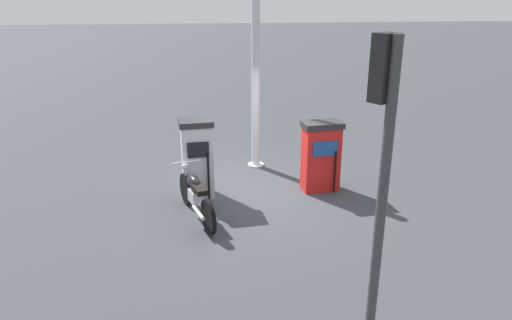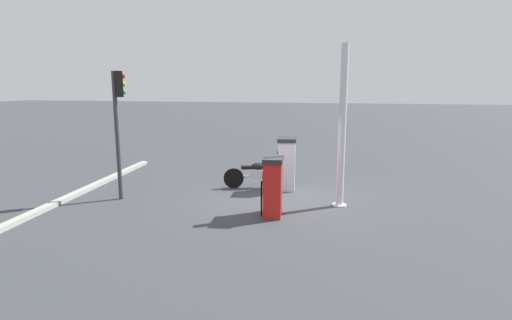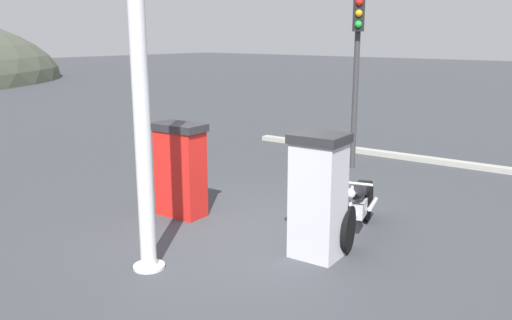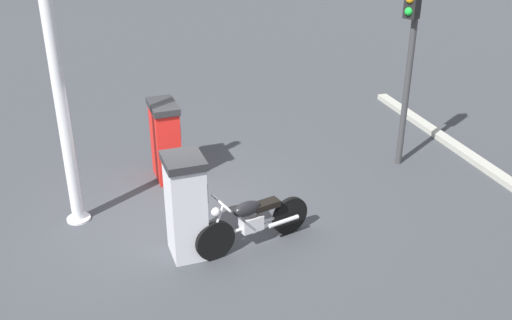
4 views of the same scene
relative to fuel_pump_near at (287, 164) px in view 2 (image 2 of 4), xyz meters
The scene contains 7 objects.
ground_plane 1.56m from the fuel_pump_near, 88.76° to the left, with size 120.00×120.00×0.00m, color #383A3F.
fuel_pump_near is the anchor object (origin of this frame).
fuel_pump_far 2.63m from the fuel_pump_near, 90.00° to the left, with size 0.56×0.88×1.52m.
motorcycle_near_pump 1.09m from the fuel_pump_near, ahead, with size 1.95×0.78×0.96m.
roadside_traffic_light 5.25m from the fuel_pump_near, 23.92° to the left, with size 0.39×0.31×3.68m.
canopy_support_pole 2.54m from the fuel_pump_near, 139.30° to the left, with size 0.40×0.40×4.37m.
road_edge_kerb 6.35m from the fuel_pump_near, 12.04° to the left, with size 0.74×8.56×0.12m.
Camera 2 is at (-1.66, 11.24, 3.34)m, focal length 28.59 mm.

